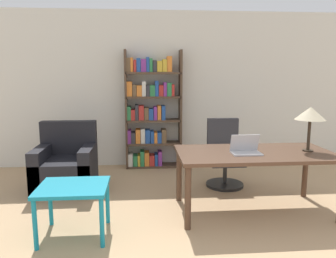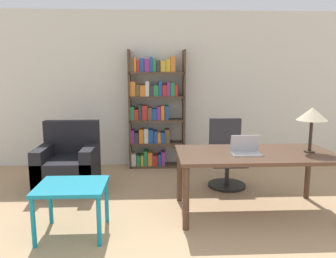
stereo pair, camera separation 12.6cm
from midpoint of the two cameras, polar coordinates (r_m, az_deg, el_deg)
name	(u,v)px [view 2 (the right image)]	position (r m, az deg, el deg)	size (l,w,h in m)	color
wall_back	(193,90)	(5.88, 4.96, 6.85)	(8.00, 0.06, 2.70)	silver
desk	(255,159)	(3.96, 15.80, -5.10)	(1.81, 0.93, 0.73)	#4C3323
laptop	(246,150)	(3.82, 14.28, -3.55)	(0.33, 0.21, 0.22)	#B2B2B7
table_lamp	(312,115)	(4.10, 24.62, 2.24)	(0.35, 0.35, 0.52)	#2D2319
office_chair	(226,157)	(4.89, 10.86, -4.87)	(0.54, 0.54, 0.97)	black
side_table_blue	(72,191)	(3.47, -15.38, -10.45)	(0.68, 0.59, 0.53)	teal
armchair	(69,167)	(4.91, -16.19, -6.34)	(0.80, 0.79, 0.94)	black
bookshelf	(153,112)	(5.67, -1.95, 3.02)	(0.97, 0.28, 2.03)	#4C3828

